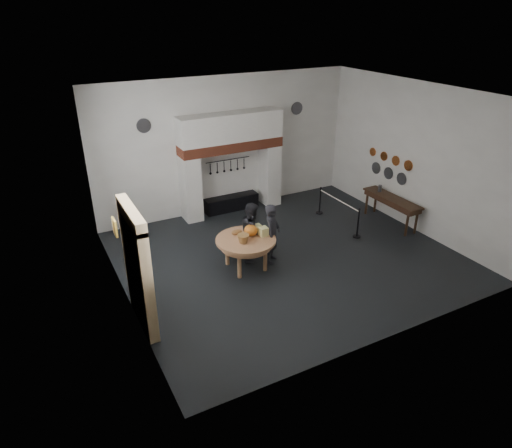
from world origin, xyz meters
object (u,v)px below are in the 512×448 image
barrier_post_far (320,201)px  visitor_far (252,231)px  side_table (392,198)px  iron_range (232,203)px  barrier_post_near (358,224)px  visitor_near (272,234)px  work_table (246,240)px

barrier_post_far → visitor_far: bearing=-154.5°
visitor_far → side_table: 5.01m
visitor_far → side_table: (5.01, -0.06, 0.03)m
iron_range → barrier_post_near: size_ratio=2.11×
iron_range → side_table: bearing=-39.6°
iron_range → barrier_post_near: 4.48m
visitor_near → barrier_post_far: 3.68m
iron_range → side_table: side_table is taller
side_table → barrier_post_far: (-1.57, 1.71, -0.42)m
visitor_far → barrier_post_far: 3.83m
work_table → visitor_far: size_ratio=0.96×
side_table → work_table: bearing=-176.7°
iron_range → barrier_post_far: barrier_post_far is taller
side_table → barrier_post_far: bearing=132.6°
visitor_near → barrier_post_near: 3.07m
visitor_near → barrier_post_far: visitor_near is taller
visitor_far → side_table: visitor_far is taller
work_table → iron_range: bearing=70.7°
barrier_post_near → barrier_post_far: 2.00m
visitor_near → visitor_far: size_ratio=1.02×
visitor_far → side_table: size_ratio=0.76×
iron_range → barrier_post_near: (2.53, -3.69, 0.20)m
iron_range → visitor_near: size_ratio=1.11×
iron_range → barrier_post_far: size_ratio=2.11×
visitor_far → barrier_post_near: bearing=-69.3°
iron_range → work_table: work_table is taller
iron_range → barrier_post_near: bearing=-55.6°
barrier_post_near → barrier_post_far: same height
visitor_near → iron_range: bearing=35.9°
visitor_near → side_table: (4.61, 0.34, 0.02)m
barrier_post_near → visitor_far: bearing=174.1°
work_table → visitor_near: size_ratio=0.94×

